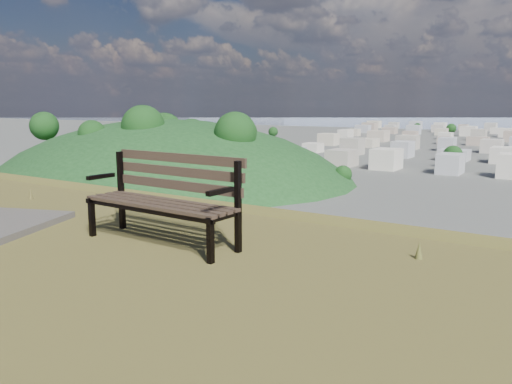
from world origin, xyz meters
The scene contains 2 objects.
park_bench centered at (-0.20, 2.29, 25.57)m, with size 1.93×0.68×1.00m.
green_wooded_hill centered at (-124.56, 136.02, 0.12)m, with size 165.05×132.04×82.53m.
Camera 1 is at (3.65, -1.82, 26.56)m, focal length 35.00 mm.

